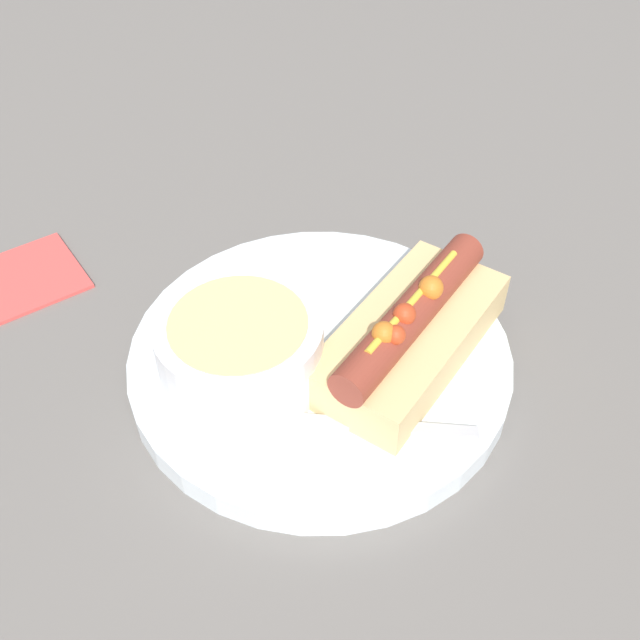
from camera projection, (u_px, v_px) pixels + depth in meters
The scene contains 5 objects.
ground_plane at pixel (320, 368), 0.53m from camera, with size 4.00×4.00×0.00m, color slate.
dinner_plate at pixel (320, 359), 0.52m from camera, with size 0.26×0.26×0.02m.
hot_dog at pixel (410, 332), 0.49m from camera, with size 0.16×0.09×0.06m.
soup_bowl at pixel (240, 347), 0.48m from camera, with size 0.11×0.11×0.05m.
spoon at pixel (272, 417), 0.47m from camera, with size 0.08×0.17×0.01m.
Camera 1 is at (-0.31, -0.16, 0.39)m, focal length 42.00 mm.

